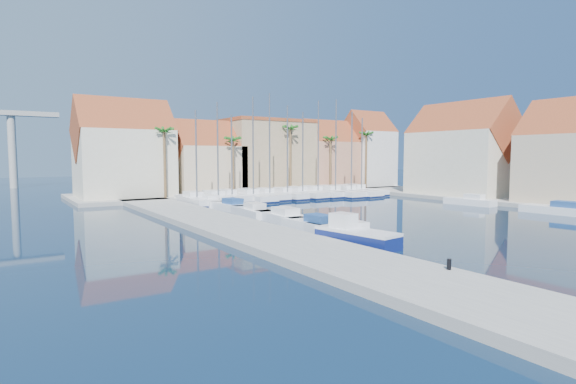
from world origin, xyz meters
TOP-DOWN VIEW (x-y plane):
  - ground at (0.00, 0.00)m, footprint 260.00×260.00m
  - quay_west at (-9.00, 13.50)m, footprint 6.00×77.00m
  - shore_north at (10.00, 48.00)m, footprint 54.00×16.00m
  - shore_east at (32.00, 15.00)m, footprint 12.00×60.00m
  - bollard at (-6.60, -3.13)m, footprint 0.21×0.21m
  - fishing_boat at (-4.73, 5.82)m, footprint 2.91×6.23m
  - motorboat_west_0 at (-3.76, 8.05)m, footprint 2.69×7.32m
  - motorboat_west_1 at (-3.58, 11.90)m, footprint 2.37×6.43m
  - motorboat_west_2 at (-3.06, 17.62)m, footprint 2.51×7.20m
  - motorboat_west_3 at (-3.37, 22.65)m, footprint 2.68×6.73m
  - motorboat_west_4 at (-3.16, 28.21)m, footprint 2.59×6.66m
  - motorboat_west_5 at (-3.44, 33.39)m, footprint 2.41×6.17m
  - motorboat_east_0 at (24.01, 6.42)m, footprint 2.70×7.34m
  - motorboat_east_1 at (24.01, 16.93)m, footprint 2.52×6.22m
  - sailboat_0 at (-4.24, 35.80)m, footprint 3.10×9.96m
  - sailboat_1 at (-1.36, 35.96)m, footprint 2.85×10.23m
  - sailboat_2 at (1.13, 37.05)m, footprint 2.89×8.56m
  - sailboat_3 at (3.95, 36.37)m, footprint 3.25×10.57m
  - sailboat_4 at (6.57, 36.40)m, footprint 2.32×8.44m
  - sailboat_5 at (9.23, 36.07)m, footprint 2.32×8.60m
  - sailboat_6 at (12.04, 36.48)m, footprint 3.38×9.95m
  - sailboat_7 at (14.84, 36.53)m, footprint 3.38×10.28m
  - sailboat_8 at (17.43, 35.73)m, footprint 3.45×11.72m
  - sailboat_9 at (20.08, 35.26)m, footprint 3.91×11.74m
  - sailboat_10 at (22.75, 35.83)m, footprint 3.20×10.36m
  - building_0 at (-10.00, 47.00)m, footprint 12.30×9.00m
  - building_1 at (2.00, 47.00)m, footprint 10.30×8.00m
  - building_2 at (13.00, 48.00)m, footprint 14.20×10.20m
  - building_3 at (25.00, 47.00)m, footprint 10.30×8.00m
  - building_4 at (34.00, 46.00)m, footprint 8.30×8.00m
  - building_6 at (32.00, 24.00)m, footprint 9.00×14.30m
  - palm_0 at (-6.00, 42.00)m, footprint 2.60×2.60m
  - palm_1 at (4.00, 42.00)m, footprint 2.60×2.60m
  - palm_2 at (14.00, 42.00)m, footprint 2.60×2.60m
  - palm_3 at (22.00, 42.00)m, footprint 2.60×2.60m
  - palm_4 at (30.00, 42.00)m, footprint 2.60×2.60m

SIDE VIEW (x-z plane):
  - ground at x=0.00m, z-range 0.00..0.00m
  - quay_west at x=-9.00m, z-range 0.00..0.50m
  - shore_north at x=10.00m, z-range 0.00..0.50m
  - shore_east at x=32.00m, z-range 0.00..0.50m
  - motorboat_west_0 at x=-3.76m, z-range -0.19..1.21m
  - motorboat_west_2 at x=-3.06m, z-range -0.19..1.21m
  - motorboat_west_3 at x=-3.37m, z-range -0.19..1.21m
  - motorboat_east_0 at x=24.01m, z-range -0.19..1.21m
  - motorboat_east_1 at x=24.01m, z-range -0.19..1.21m
  - motorboat_west_1 at x=-3.58m, z-range -0.19..1.21m
  - motorboat_west_4 at x=-3.16m, z-range -0.19..1.21m
  - motorboat_west_5 at x=-3.44m, z-range -0.19..1.21m
  - sailboat_9 at x=20.08m, z-range -5.75..6.89m
  - sailboat_10 at x=22.75m, z-range -5.38..6.53m
  - sailboat_0 at x=-4.24m, z-range -5.22..6.37m
  - sailboat_8 at x=17.43m, z-range -6.58..7.74m
  - sailboat_1 at x=-1.36m, z-range -5.79..6.96m
  - sailboat_6 at x=12.04m, z-range -5.57..6.74m
  - sailboat_3 at x=3.95m, z-range -6.32..7.50m
  - sailboat_2 at x=1.13m, z-range -5.11..6.30m
  - sailboat_7 at x=14.84m, z-range -6.43..7.63m
  - sailboat_5 at x=9.23m, z-range -5.86..7.10m
  - sailboat_4 at x=6.57m, z-range -6.60..7.91m
  - fishing_boat at x=-4.73m, z-range -0.35..1.75m
  - bollard at x=-6.60m, z-range 0.50..1.03m
  - building_1 at x=2.00m, z-range -0.20..10.80m
  - building_3 at x=25.00m, z-range -0.14..11.86m
  - building_2 at x=13.00m, z-range 0.51..12.01m
  - building_6 at x=32.00m, z-range -0.23..13.27m
  - building_0 at x=-10.00m, z-range -0.23..13.27m
  - building_4 at x=34.00m, z-range -0.03..13.97m
  - palm_1 at x=4.00m, z-range 3.56..12.71m
  - palm_3 at x=22.00m, z-range 3.78..13.43m
  - palm_0 at x=-6.00m, z-range 4.00..14.15m
  - palm_4 at x=30.00m, z-range 4.22..14.87m
  - palm_2 at x=14.00m, z-range 4.44..15.59m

